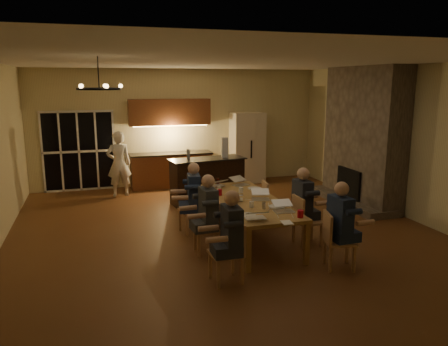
% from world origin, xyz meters
% --- Properties ---
extents(floor, '(9.00, 9.00, 0.00)m').
position_xyz_m(floor, '(0.00, 0.00, 0.00)').
color(floor, brown).
rests_on(floor, ground).
extents(back_wall, '(8.00, 0.04, 3.20)m').
position_xyz_m(back_wall, '(0.00, 4.52, 1.60)').
color(back_wall, beige).
rests_on(back_wall, ground).
extents(right_wall, '(0.04, 9.00, 3.20)m').
position_xyz_m(right_wall, '(4.02, 0.00, 1.60)').
color(right_wall, beige).
rests_on(right_wall, ground).
extents(ceiling, '(8.00, 9.00, 0.04)m').
position_xyz_m(ceiling, '(0.00, 0.00, 3.22)').
color(ceiling, white).
rests_on(ceiling, back_wall).
extents(french_doors, '(1.86, 0.08, 2.10)m').
position_xyz_m(french_doors, '(-2.70, 4.47, 1.05)').
color(french_doors, black).
rests_on(french_doors, ground).
extents(fireplace, '(0.58, 2.50, 3.20)m').
position_xyz_m(fireplace, '(3.70, 1.20, 1.60)').
color(fireplace, '#65594F').
rests_on(fireplace, ground).
extents(kitchenette, '(2.24, 0.68, 2.40)m').
position_xyz_m(kitchenette, '(-0.30, 4.20, 1.20)').
color(kitchenette, brown).
rests_on(kitchenette, ground).
extents(refrigerator, '(0.90, 0.68, 2.00)m').
position_xyz_m(refrigerator, '(1.90, 4.15, 1.00)').
color(refrigerator, beige).
rests_on(refrigerator, ground).
extents(dining_table, '(1.10, 2.84, 0.75)m').
position_xyz_m(dining_table, '(0.29, -0.33, 0.38)').
color(dining_table, '#AA8344').
rests_on(dining_table, ground).
extents(bar_island, '(1.87, 0.93, 1.08)m').
position_xyz_m(bar_island, '(0.22, 2.29, 0.54)').
color(bar_island, black).
rests_on(bar_island, ground).
extents(chair_left_near, '(0.47, 0.47, 0.89)m').
position_xyz_m(chair_left_near, '(-0.61, -1.88, 0.45)').
color(chair_left_near, tan).
rests_on(chair_left_near, ground).
extents(chair_left_mid, '(0.46, 0.46, 0.89)m').
position_xyz_m(chair_left_mid, '(-0.59, -0.77, 0.45)').
color(chair_left_mid, tan).
rests_on(chair_left_mid, ground).
extents(chair_left_far, '(0.52, 0.52, 0.89)m').
position_xyz_m(chair_left_far, '(-0.60, 0.34, 0.45)').
color(chair_left_far, tan).
rests_on(chair_left_far, ground).
extents(chair_right_near, '(0.54, 0.54, 0.89)m').
position_xyz_m(chair_right_near, '(1.22, -1.94, 0.45)').
color(chair_right_near, tan).
rests_on(chair_right_near, ground).
extents(chair_right_mid, '(0.44, 0.44, 0.89)m').
position_xyz_m(chair_right_mid, '(1.22, -0.89, 0.45)').
color(chair_right_mid, tan).
rests_on(chair_right_mid, ground).
extents(chair_right_far, '(0.50, 0.50, 0.89)m').
position_xyz_m(chair_right_far, '(1.11, 0.33, 0.45)').
color(chair_right_far, tan).
rests_on(chair_right_far, ground).
extents(person_left_near, '(0.61, 0.61, 1.38)m').
position_xyz_m(person_left_near, '(-0.55, -1.97, 0.69)').
color(person_left_near, '#272A32').
rests_on(person_left_near, ground).
extents(person_right_near, '(0.63, 0.63, 1.38)m').
position_xyz_m(person_right_near, '(1.20, -1.95, 0.69)').
color(person_right_near, '#1D2C4A').
rests_on(person_right_near, ground).
extents(person_left_mid, '(0.64, 0.64, 1.38)m').
position_xyz_m(person_left_mid, '(-0.59, -0.86, 0.69)').
color(person_left_mid, '#3D4248').
rests_on(person_left_mid, ground).
extents(person_right_mid, '(0.60, 0.60, 1.38)m').
position_xyz_m(person_right_mid, '(1.16, -0.78, 0.69)').
color(person_right_mid, '#272A32').
rests_on(person_right_mid, ground).
extents(person_left_far, '(0.68, 0.68, 1.38)m').
position_xyz_m(person_left_far, '(-0.58, 0.26, 0.69)').
color(person_left_far, '#1D2C4A').
rests_on(person_left_far, ground).
extents(standing_person, '(0.62, 0.42, 1.66)m').
position_xyz_m(standing_person, '(-1.74, 3.58, 0.83)').
color(standing_person, white).
rests_on(standing_person, ground).
extents(chandelier, '(0.63, 0.63, 0.03)m').
position_xyz_m(chandelier, '(-2.21, -1.00, 2.75)').
color(chandelier, black).
rests_on(chandelier, ceiling).
extents(laptop_a, '(0.34, 0.30, 0.23)m').
position_xyz_m(laptop_a, '(0.02, -1.41, 0.86)').
color(laptop_a, silver).
rests_on(laptop_a, dining_table).
extents(laptop_b, '(0.34, 0.30, 0.23)m').
position_xyz_m(laptop_b, '(0.60, -1.21, 0.86)').
color(laptop_b, silver).
rests_on(laptop_b, dining_table).
extents(laptop_c, '(0.40, 0.37, 0.23)m').
position_xyz_m(laptop_c, '(0.05, -0.26, 0.86)').
color(laptop_c, silver).
rests_on(laptop_c, dining_table).
extents(laptop_d, '(0.38, 0.36, 0.23)m').
position_xyz_m(laptop_d, '(0.52, -0.39, 0.86)').
color(laptop_d, silver).
rests_on(laptop_d, dining_table).
extents(laptop_e, '(0.40, 0.37, 0.23)m').
position_xyz_m(laptop_e, '(0.02, 0.84, 0.86)').
color(laptop_e, silver).
rests_on(laptop_e, dining_table).
extents(laptop_f, '(0.40, 0.38, 0.23)m').
position_xyz_m(laptop_f, '(0.54, 0.77, 0.86)').
color(laptop_f, silver).
rests_on(laptop_f, dining_table).
extents(mug_front, '(0.08, 0.08, 0.10)m').
position_xyz_m(mug_front, '(0.19, -0.80, 0.80)').
color(mug_front, white).
rests_on(mug_front, dining_table).
extents(mug_mid, '(0.09, 0.09, 0.10)m').
position_xyz_m(mug_mid, '(0.34, 0.20, 0.80)').
color(mug_mid, white).
rests_on(mug_mid, dining_table).
extents(mug_back, '(0.08, 0.08, 0.10)m').
position_xyz_m(mug_back, '(-0.02, 0.47, 0.80)').
color(mug_back, white).
rests_on(mug_back, dining_table).
extents(redcup_near, '(0.10, 0.10, 0.12)m').
position_xyz_m(redcup_near, '(0.72, -1.57, 0.81)').
color(redcup_near, '#B40C1A').
rests_on(redcup_near, dining_table).
extents(redcup_mid, '(0.08, 0.08, 0.12)m').
position_xyz_m(redcup_mid, '(-0.10, 0.12, 0.81)').
color(redcup_mid, '#B40C1A').
rests_on(redcup_mid, dining_table).
extents(can_silver, '(0.06, 0.06, 0.12)m').
position_xyz_m(can_silver, '(0.35, -0.96, 0.81)').
color(can_silver, '#B2B2B7').
rests_on(can_silver, dining_table).
extents(can_cola, '(0.06, 0.06, 0.12)m').
position_xyz_m(can_cola, '(0.13, 1.04, 0.81)').
color(can_cola, '#3F0F0C').
rests_on(can_cola, dining_table).
extents(plate_near, '(0.28, 0.28, 0.02)m').
position_xyz_m(plate_near, '(0.60, -0.92, 0.76)').
color(plate_near, white).
rests_on(plate_near, dining_table).
extents(plate_left, '(0.23, 0.23, 0.02)m').
position_xyz_m(plate_left, '(-0.02, -1.22, 0.76)').
color(plate_left, white).
rests_on(plate_left, dining_table).
extents(plate_far, '(0.28, 0.28, 0.02)m').
position_xyz_m(plate_far, '(0.71, 0.41, 0.76)').
color(plate_far, white).
rests_on(plate_far, dining_table).
extents(notepad, '(0.18, 0.24, 0.01)m').
position_xyz_m(notepad, '(0.40, -1.76, 0.76)').
color(notepad, white).
rests_on(notepad, dining_table).
extents(bar_bottle, '(0.08, 0.08, 0.24)m').
position_xyz_m(bar_bottle, '(-0.23, 2.30, 1.20)').
color(bar_bottle, '#99999E').
rests_on(bar_bottle, bar_island).
extents(bar_blender, '(0.18, 0.18, 0.48)m').
position_xyz_m(bar_blender, '(0.67, 2.31, 1.32)').
color(bar_blender, silver).
rests_on(bar_blender, bar_island).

